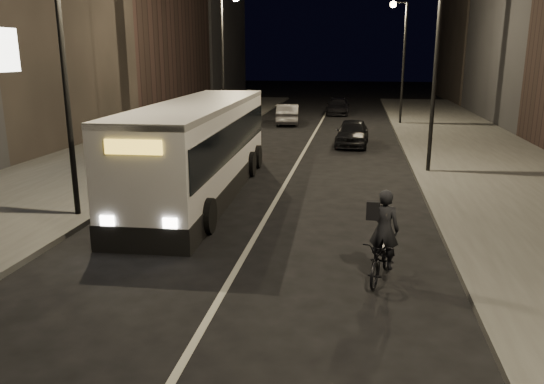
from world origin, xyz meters
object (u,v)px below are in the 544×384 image
at_px(streetlight_left_near, 70,34).
at_px(city_bus, 200,145).
at_px(streetlight_right_mid, 431,40).
at_px(car_mid, 288,114).
at_px(streetlight_left_far, 226,45).
at_px(car_near, 352,133).
at_px(cyclist_on_bicycle, 382,250).
at_px(car_far, 338,106).
at_px(streetlight_right_far, 400,46).

height_order(streetlight_left_near, city_bus, streetlight_left_near).
bearing_deg(streetlight_right_mid, car_mid, 116.51).
relative_size(streetlight_right_mid, streetlight_left_far, 1.00).
bearing_deg(streetlight_right_mid, car_near, 113.85).
bearing_deg(city_bus, streetlight_right_mid, 27.31).
height_order(streetlight_right_mid, cyclist_on_bicycle, streetlight_right_mid).
xyz_separation_m(streetlight_left_far, car_far, (6.34, 12.24, -4.72)).
distance_m(streetlight_right_far, car_near, 10.85).
relative_size(streetlight_left_near, car_far, 1.83).
relative_size(streetlight_right_mid, car_far, 1.83).
xyz_separation_m(streetlight_right_far, car_far, (-4.33, 6.24, -4.72)).
relative_size(streetlight_right_far, cyclist_on_bicycle, 3.86).
bearing_deg(streetlight_right_far, cyclist_on_bicycle, -94.32).
distance_m(streetlight_left_far, car_mid, 7.65).
height_order(car_near, car_mid, car_mid).
distance_m(streetlight_right_mid, streetlight_left_far, 14.62).
bearing_deg(streetlight_right_mid, streetlight_left_near, -143.12).
height_order(streetlight_left_far, car_far, streetlight_left_far).
bearing_deg(car_far, streetlight_left_near, -101.58).
bearing_deg(streetlight_right_far, streetlight_left_near, -113.96).
xyz_separation_m(streetlight_right_far, car_mid, (-7.61, -0.75, -4.65)).
bearing_deg(streetlight_left_near, car_mid, 82.52).
relative_size(city_bus, cyclist_on_bicycle, 5.77).
relative_size(streetlight_left_near, car_mid, 1.87).
bearing_deg(cyclist_on_bicycle, car_far, 108.36).
xyz_separation_m(streetlight_right_mid, car_mid, (-7.61, 15.25, -4.65)).
height_order(streetlight_right_far, streetlight_left_near, same).
distance_m(streetlight_right_far, car_far, 8.94).
bearing_deg(city_bus, streetlight_right_far, 66.65).
height_order(streetlight_right_mid, streetlight_left_near, same).
bearing_deg(streetlight_left_far, streetlight_right_mid, -43.16).
height_order(city_bus, car_near, city_bus).
height_order(streetlight_left_near, streetlight_left_far, same).
xyz_separation_m(streetlight_left_far, city_bus, (2.58, -14.51, -3.59)).
height_order(streetlight_right_mid, car_far, streetlight_right_mid).
height_order(streetlight_left_far, city_bus, streetlight_left_far).
bearing_deg(streetlight_left_near, streetlight_right_mid, 36.88).
bearing_deg(car_near, city_bus, -112.26).
bearing_deg(car_mid, streetlight_right_far, 179.20).
distance_m(streetlight_right_far, streetlight_left_near, 26.26).
height_order(streetlight_right_far, car_mid, streetlight_right_far).
distance_m(streetlight_left_near, streetlight_left_far, 18.00).
bearing_deg(cyclist_on_bicycle, streetlight_right_far, 100.14).
bearing_deg(car_mid, streetlight_left_far, 53.43).
distance_m(streetlight_left_far, car_far, 14.57).
bearing_deg(streetlight_left_far, cyclist_on_bicycle, -67.84).
xyz_separation_m(streetlight_left_near, car_near, (7.73, 14.64, -4.65)).
xyz_separation_m(streetlight_left_near, city_bus, (2.58, 3.49, -3.59)).
bearing_deg(city_bus, streetlight_left_near, -128.28).
distance_m(streetlight_right_mid, city_bus, 9.93).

